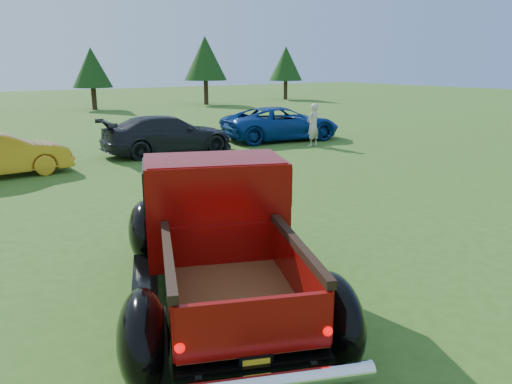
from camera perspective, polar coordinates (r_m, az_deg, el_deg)
ground at (r=9.27m, az=2.07°, el=-6.25°), size 120.00×120.00×0.00m
tree_mid_right at (r=38.60m, az=-18.27°, el=13.34°), size 2.82×2.82×4.40m
tree_east at (r=41.66m, az=-5.82°, el=14.94°), size 3.46×3.46×5.40m
tree_far_east at (r=47.47m, az=3.43°, el=14.43°), size 3.07×3.07×4.80m
pickup_truck at (r=7.25m, az=-4.68°, el=-4.30°), size 4.12×5.74×2.01m
show_car_grey at (r=18.95m, az=-10.04°, el=6.47°), size 4.96×2.19×1.42m
show_car_blue at (r=22.08m, az=2.90°, el=7.83°), size 5.55×3.26×1.45m
spectator at (r=20.50m, az=6.54°, el=7.63°), size 0.70×0.54×1.72m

